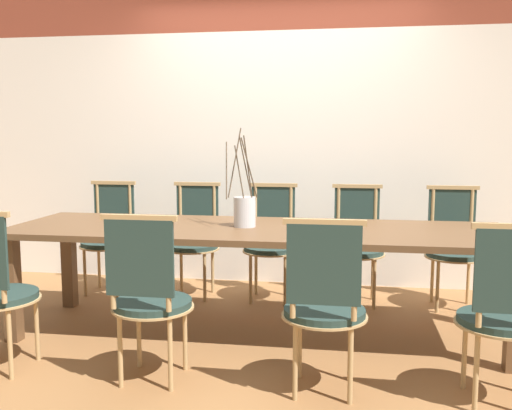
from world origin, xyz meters
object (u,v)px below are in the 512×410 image
at_px(vase_centerpiece, 245,210).
at_px(book_stack, 344,229).
at_px(dining_table, 256,238).
at_px(chair_near_center, 324,302).
at_px(chair_far_center, 271,239).

bearing_deg(vase_centerpiece, book_stack, -2.24).
xyz_separation_m(dining_table, book_stack, (0.58, -0.01, 0.08)).
bearing_deg(chair_near_center, dining_table, 119.82).
relative_size(dining_table, chair_near_center, 3.50).
xyz_separation_m(vase_centerpiece, book_stack, (0.66, -0.03, -0.10)).
height_order(dining_table, book_stack, book_stack).
distance_m(dining_table, book_stack, 0.58).
xyz_separation_m(dining_table, chair_far_center, (-0.01, 0.85, -0.16)).
height_order(chair_near_center, chair_far_center, same).
height_order(dining_table, chair_near_center, chair_near_center).
bearing_deg(chair_far_center, book_stack, 124.58).
bearing_deg(book_stack, vase_centerpiece, 177.76).
distance_m(chair_near_center, book_stack, 0.88).
relative_size(chair_far_center, book_stack, 4.34).
relative_size(chair_far_center, vase_centerpiece, 1.43).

